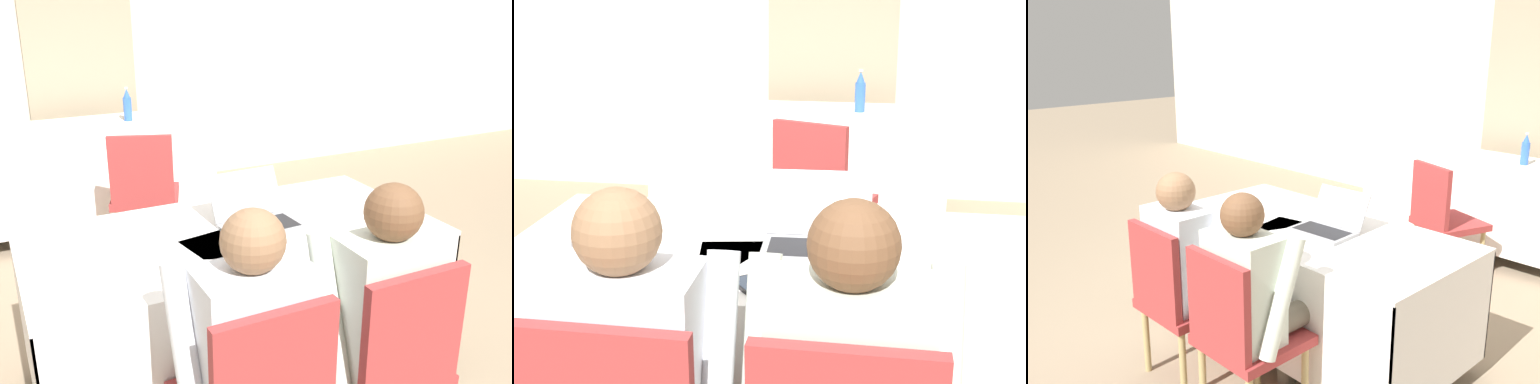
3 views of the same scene
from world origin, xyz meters
The scene contains 15 objects.
ground_plane centered at (0.00, 0.00, 0.00)m, with size 24.00×24.00×0.00m, color gray.
curtain_panel centered at (-0.07, 3.03, 1.33)m, with size 0.92×0.04×2.65m.
conference_table_near centered at (0.00, 0.00, 0.58)m, with size 1.78×0.89×0.75m.
conference_table_far centered at (-0.20, 2.31, 0.58)m, with size 1.78×0.89×0.75m.
laptop centered at (0.12, 0.01, 0.79)m, with size 0.36×0.35×0.22m.
cell_phone centered at (-0.04, -0.32, 0.76)m, with size 0.14×0.15×0.01m.
paper_beside_laptop centered at (0.54, 0.19, 0.75)m, with size 0.31×0.35×0.00m.
paper_centre_table centered at (-0.13, -0.13, 0.75)m, with size 0.26×0.33×0.00m.
paper_left_edge centered at (-0.17, -0.07, 0.75)m, with size 0.30×0.35×0.00m.
water_bottle centered at (0.15, 2.42, 0.87)m, with size 0.07×0.07×0.27m.
chair_near_left centered at (-0.26, -0.75, 0.49)m, with size 0.44×0.44×0.89m.
chair_near_right centered at (0.26, -0.75, 0.49)m, with size 0.44×0.44×0.89m.
chair_far_spare centered at (-0.01, 1.45, 0.49)m, with size 0.56×0.56×0.89m.
person_checkered_shirt centered at (-0.26, -0.65, 0.65)m, with size 0.50×0.52×1.15m.
person_white_shirt centered at (0.26, -0.65, 0.65)m, with size 0.50×0.52×1.15m.
Camera 3 is at (2.10, -2.24, 1.83)m, focal length 40.00 mm.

